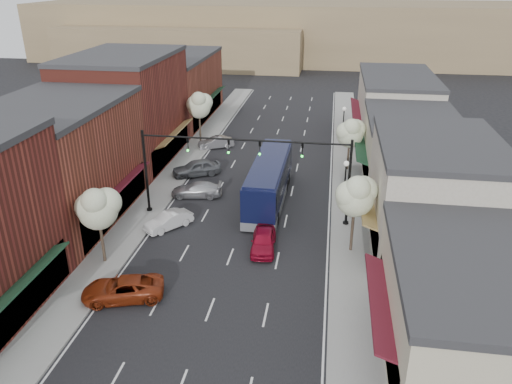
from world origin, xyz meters
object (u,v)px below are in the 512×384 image
at_px(parked_car_a, 123,289).
at_px(parked_car_c, 197,190).
at_px(tree_left_far, 199,105).
at_px(tree_right_near, 356,195).
at_px(signal_mast_left, 174,161).
at_px(coach_bus, 269,180).
at_px(tree_right_far, 351,132).
at_px(parked_car_d, 197,168).
at_px(parked_car_e, 216,142).
at_px(parked_car_b, 169,221).
at_px(tree_left_near, 98,207).
at_px(lamp_post_near, 345,178).
at_px(signal_mast_right, 318,169).
at_px(red_hatchback, 263,240).
at_px(lamp_post_far, 343,119).

xyz_separation_m(parked_car_a, parked_car_c, (0.51, 15.29, -0.04)).
bearing_deg(tree_left_far, tree_right_near, -52.96).
relative_size(signal_mast_left, coach_bus, 0.67).
bearing_deg(tree_left_far, tree_right_far, -19.87).
height_order(parked_car_d, parked_car_e, parked_car_d).
relative_size(parked_car_b, parked_car_e, 0.98).
height_order(tree_left_far, parked_car_c, tree_left_far).
distance_m(signal_mast_left, parked_car_e, 17.25).
bearing_deg(tree_left_far, coach_bus, -55.91).
bearing_deg(tree_left_near, parked_car_e, 85.27).
bearing_deg(parked_car_c, parked_car_b, -12.59).
xyz_separation_m(tree_left_near, lamp_post_near, (16.05, 10.56, -1.22)).
bearing_deg(signal_mast_right, tree_right_far, 77.15).
xyz_separation_m(tree_right_near, parked_car_d, (-14.55, 12.44, -3.66)).
distance_m(signal_mast_right, lamp_post_near, 3.69).
bearing_deg(lamp_post_near, coach_bus, 170.68).
distance_m(signal_mast_left, red_hatchback, 9.85).
relative_size(signal_mast_right, parked_car_a, 1.68).
bearing_deg(parked_car_b, tree_left_near, -77.33).
xyz_separation_m(signal_mast_right, tree_right_far, (2.73, 11.95, -0.63)).
height_order(tree_right_far, lamp_post_near, tree_right_far).
xyz_separation_m(red_hatchback, parked_car_d, (-8.35, 13.00, 0.09)).
distance_m(red_hatchback, parked_car_e, 22.96).
bearing_deg(tree_right_far, signal_mast_left, -139.46).
distance_m(tree_left_near, parked_car_e, 25.17).
height_order(coach_bus, parked_car_c, coach_bus).
relative_size(lamp_post_far, parked_car_c, 1.00).
bearing_deg(parked_car_d, tree_right_far, 74.54).
xyz_separation_m(signal_mast_left, parked_car_b, (0.10, -2.53, -3.99)).
xyz_separation_m(signal_mast_left, parked_car_d, (-0.58, 8.39, -3.83)).
height_order(tree_left_far, lamp_post_near, tree_left_far).
xyz_separation_m(parked_car_a, parked_car_d, (-0.76, 20.09, 0.12)).
distance_m(tree_left_near, tree_left_far, 26.00).
distance_m(lamp_post_far, parked_car_b, 26.28).
bearing_deg(tree_left_far, lamp_post_near, -43.89).
distance_m(signal_mast_left, tree_left_near, 8.48).
bearing_deg(tree_right_near, lamp_post_near, 94.77).
xyz_separation_m(signal_mast_left, tree_right_far, (13.97, 11.95, -0.63)).
relative_size(signal_mast_right, tree_left_far, 1.34).
xyz_separation_m(tree_left_near, tree_left_far, (-0.00, 26.00, 0.38)).
distance_m(parked_car_a, parked_car_c, 15.30).
xyz_separation_m(tree_right_far, parked_car_c, (-13.28, -8.35, -3.35)).
bearing_deg(tree_left_near, signal_mast_left, 71.90).
height_order(signal_mast_left, parked_car_b, signal_mast_left).
xyz_separation_m(signal_mast_right, signal_mast_left, (-11.24, 0.00, 0.00)).
height_order(lamp_post_near, lamp_post_far, same).
xyz_separation_m(lamp_post_near, parked_car_c, (-12.73, 1.09, -2.36)).
relative_size(coach_bus, parked_car_c, 2.77).
height_order(signal_mast_left, red_hatchback, signal_mast_left).
relative_size(lamp_post_far, coach_bus, 0.36).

